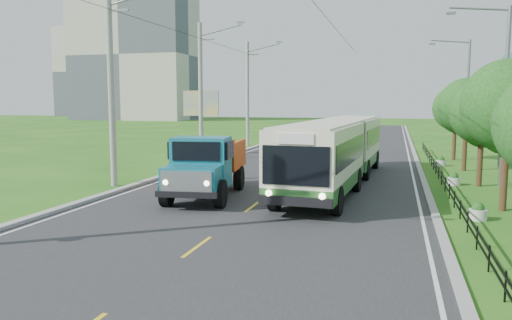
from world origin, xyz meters
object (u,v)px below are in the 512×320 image
at_px(tree_fourth, 483,116).
at_px(tree_fifth, 467,109).
at_px(tree_back, 456,111).
at_px(streetlight_far, 465,94).
at_px(pole_mid, 201,91).
at_px(tree_third, 509,110).
at_px(pole_far, 248,94).
at_px(planter_far, 441,162).
at_px(pole_near, 112,86).
at_px(billboard_right, 512,85).
at_px(dump_truck, 207,162).
at_px(bus, 337,147).
at_px(streetlight_mid, 502,90).
at_px(planter_mid, 454,180).
at_px(billboard_left, 201,107).
at_px(planter_near, 478,212).

bearing_deg(tree_fourth, tree_fifth, 90.00).
xyz_separation_m(tree_back, streetlight_far, (0.79, 1.86, 1.25)).
height_order(pole_mid, tree_third, pole_mid).
bearing_deg(pole_far, planter_far, -33.12).
relative_size(pole_near, pole_mid, 1.00).
bearing_deg(pole_far, billboard_right, -32.30).
height_order(planter_far, dump_truck, dump_truck).
xyz_separation_m(pole_near, streetlight_far, (18.90, 19.00, -0.19)).
distance_m(pole_mid, billboard_right, 20.59).
xyz_separation_m(pole_mid, dump_truck, (5.64, -13.47, -3.51)).
height_order(tree_third, tree_fourth, tree_third).
distance_m(streetlight_far, bus, 17.77).
height_order(streetlight_mid, planter_mid, streetlight_mid).
xyz_separation_m(tree_third, billboard_left, (-19.36, 15.86, -0.12)).
relative_size(pole_mid, billboard_left, 1.92).
distance_m(planter_mid, dump_truck, 13.02).
relative_size(pole_mid, streetlight_mid, 1.10).
distance_m(tree_back, billboard_left, 19.48).
xyz_separation_m(pole_mid, planter_far, (16.86, 1.00, -4.81)).
xyz_separation_m(tree_fourth, planter_mid, (-1.26, -0.14, -3.30)).
bearing_deg(planter_near, tree_fifth, 84.92).
height_order(pole_near, planter_far, pole_near).
height_order(tree_fifth, streetlight_far, streetlight_far).
relative_size(tree_fourth, streetlight_mid, 0.60).
distance_m(billboard_left, bus, 16.97).
bearing_deg(pole_far, planter_mid, -48.41).
height_order(pole_near, tree_fourth, pole_near).
bearing_deg(pole_mid, tree_third, -35.36).
height_order(tree_third, streetlight_far, streetlight_far).
height_order(tree_third, billboard_left, tree_third).
xyz_separation_m(tree_fifth, bus, (-7.15, -7.77, -1.87)).
bearing_deg(dump_truck, pole_far, 95.04).
relative_size(planter_far, bus, 0.04).
bearing_deg(tree_third, billboard_left, 140.67).
relative_size(planter_near, planter_mid, 1.00).
distance_m(pole_far, planter_near, 32.19).
distance_m(pole_mid, planter_mid, 18.88).
bearing_deg(bus, streetlight_far, 66.54).
height_order(tree_back, billboard_right, billboard_right).
bearing_deg(planter_mid, billboard_right, 58.34).
height_order(bus, dump_truck, bus).
height_order(planter_near, billboard_right, billboard_right).
bearing_deg(planter_far, billboard_left, 173.69).
height_order(pole_near, billboard_right, pole_near).
bearing_deg(tree_fourth, planter_near, -98.77).
distance_m(pole_near, bus, 11.89).
xyz_separation_m(pole_mid, streetlight_far, (18.90, 7.00, -0.19)).
distance_m(streetlight_mid, billboard_right, 6.24).
relative_size(streetlight_mid, billboard_left, 1.74).
height_order(tree_back, planter_far, tree_back).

